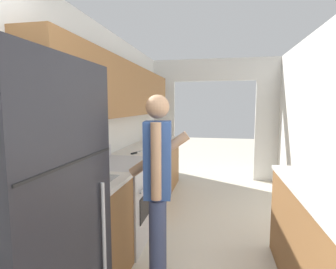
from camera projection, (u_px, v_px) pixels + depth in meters
name	position (u px, v px, depth m)	size (l,w,h in m)	color
wall_left	(100.00, 114.00, 3.01)	(0.38, 7.49, 2.50)	silver
wall_far_with_doorway	(214.00, 110.00, 5.47)	(2.97, 0.06, 2.50)	silver
counter_left	(141.00, 181.00, 3.81)	(0.62, 3.72, 0.92)	brown
refrigerator	(15.00, 233.00, 1.36)	(0.75, 0.81, 1.79)	black
range_oven	(120.00, 201.00, 2.98)	(0.66, 0.79, 1.06)	#B7B7BC
person	(158.00, 189.00, 2.12)	(0.53, 0.41, 1.64)	#384266
knife	(135.00, 153.00, 3.49)	(0.10, 0.30, 0.02)	#B7B7BC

